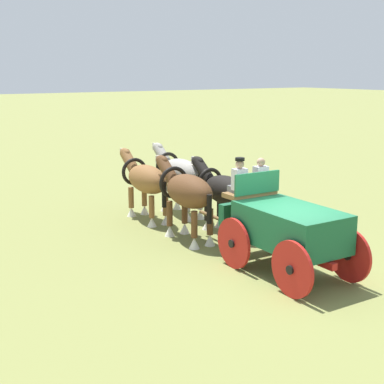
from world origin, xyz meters
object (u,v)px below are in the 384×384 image
(draft_horse_lead_off, at_px, (180,174))
(draft_horse_lead_near, at_px, (145,180))
(show_wagon, at_px, (285,226))
(draft_horse_rear_off, at_px, (224,191))
(draft_horse_rear_near, at_px, (187,192))

(draft_horse_lead_off, bearing_deg, draft_horse_lead_near, 88.17)
(show_wagon, relative_size, draft_horse_rear_off, 1.86)
(draft_horse_rear_off, bearing_deg, draft_horse_lead_off, -1.85)
(draft_horse_rear_near, height_order, draft_horse_lead_off, same)
(draft_horse_rear_near, bearing_deg, draft_horse_lead_near, -1.85)
(draft_horse_lead_near, bearing_deg, draft_horse_rear_off, -155.21)
(draft_horse_lead_near, height_order, draft_horse_lead_off, draft_horse_lead_off)
(show_wagon, bearing_deg, draft_horse_rear_near, 8.69)
(show_wagon, distance_m, draft_horse_rear_off, 3.57)
(show_wagon, xyz_separation_m, draft_horse_lead_off, (6.08, -0.85, 0.24))
(show_wagon, relative_size, draft_horse_lead_near, 1.78)
(draft_horse_rear_near, bearing_deg, draft_horse_rear_off, -91.13)
(show_wagon, distance_m, draft_horse_rear_near, 3.56)
(show_wagon, xyz_separation_m, draft_horse_lead_near, (6.12, 0.45, 0.16))
(draft_horse_lead_near, relative_size, draft_horse_lead_off, 0.98)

